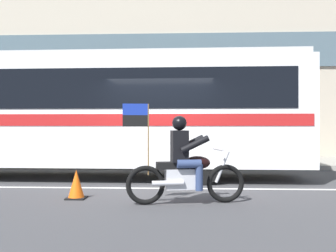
% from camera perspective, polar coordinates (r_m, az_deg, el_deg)
% --- Properties ---
extents(ground_plane, '(60.00, 60.00, 0.00)m').
position_cam_1_polar(ground_plane, '(9.48, -1.16, -8.41)').
color(ground_plane, '#3D3D3F').
extents(sidewalk_curb, '(28.00, 3.80, 0.15)m').
position_cam_1_polar(sidewalk_curb, '(14.53, 0.23, -5.20)').
color(sidewalk_curb, gray).
rests_on(sidewalk_curb, ground_plane).
extents(lane_center_stripe, '(26.60, 0.14, 0.01)m').
position_cam_1_polar(lane_center_stripe, '(8.88, -1.43, -8.95)').
color(lane_center_stripe, silver).
rests_on(lane_center_stripe, ground_plane).
extents(office_building_facade, '(28.00, 0.89, 12.90)m').
position_cam_1_polar(office_building_facade, '(17.51, 0.58, 16.82)').
color(office_building_facade, '#B2A893').
rests_on(office_building_facade, ground_plane).
extents(transit_bus, '(12.09, 2.81, 3.22)m').
position_cam_1_polar(transit_bus, '(10.97, -13.02, 2.59)').
color(transit_bus, white).
rests_on(transit_bus, ground_plane).
extents(motorcycle_with_rider, '(2.17, 0.75, 1.78)m').
position_cam_1_polar(motorcycle_with_rider, '(7.08, 2.42, -5.81)').
color(motorcycle_with_rider, black).
rests_on(motorcycle_with_rider, ground_plane).
extents(fire_hydrant, '(0.22, 0.30, 0.75)m').
position_cam_1_polar(fire_hydrant, '(13.95, 12.11, -3.58)').
color(fire_hydrant, '#4C8C3F').
rests_on(fire_hydrant, sidewalk_curb).
extents(traffic_cone, '(0.36, 0.36, 0.55)m').
position_cam_1_polar(traffic_cone, '(7.80, -13.07, -8.30)').
color(traffic_cone, '#EA590F').
rests_on(traffic_cone, ground_plane).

